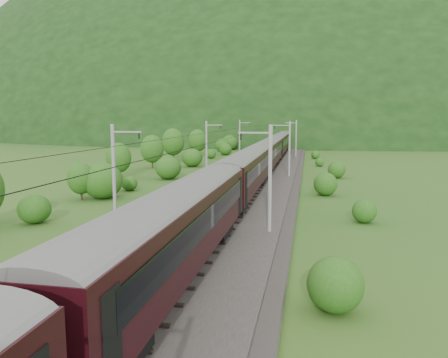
# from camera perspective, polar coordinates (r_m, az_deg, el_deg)

# --- Properties ---
(ground) EXTENTS (600.00, 600.00, 0.00)m
(ground) POSITION_cam_1_polar(r_m,az_deg,el_deg) (34.44, -4.49, -6.80)
(ground) COLOR #26571B
(ground) RESTS_ON ground
(railbed) EXTENTS (14.00, 220.00, 0.30)m
(railbed) POSITION_cam_1_polar(r_m,az_deg,el_deg) (43.87, -1.00, -3.35)
(railbed) COLOR #38332D
(railbed) RESTS_ON ground
(track_left) EXTENTS (2.40, 220.00, 0.27)m
(track_left) POSITION_cam_1_polar(r_m,az_deg,el_deg) (44.38, -4.04, -2.95)
(track_left) COLOR #513022
(track_left) RESTS_ON railbed
(track_right) EXTENTS (2.40, 220.00, 0.27)m
(track_right) POSITION_cam_1_polar(r_m,az_deg,el_deg) (43.40, 2.10, -3.18)
(track_right) COLOR #513022
(track_right) RESTS_ON railbed
(catenary_left) EXTENTS (2.54, 192.28, 8.00)m
(catenary_left) POSITION_cam_1_polar(r_m,az_deg,el_deg) (65.96, -2.24, 4.27)
(catenary_left) COLOR gray
(catenary_left) RESTS_ON railbed
(catenary_right) EXTENTS (2.54, 192.28, 8.00)m
(catenary_right) POSITION_cam_1_polar(r_m,az_deg,el_deg) (64.27, 8.48, 4.10)
(catenary_right) COLOR gray
(catenary_right) RESTS_ON railbed
(overhead_wires) EXTENTS (4.83, 198.00, 0.03)m
(overhead_wires) POSITION_cam_1_polar(r_m,az_deg,el_deg) (43.04, -1.02, 5.76)
(overhead_wires) COLOR black
(overhead_wires) RESTS_ON ground
(mountain_main) EXTENTS (504.00, 360.00, 244.00)m
(mountain_main) POSITION_cam_1_polar(r_m,az_deg,el_deg) (292.33, 9.31, 6.18)
(mountain_main) COLOR black
(mountain_main) RESTS_ON ground
(mountain_ridge) EXTENTS (336.00, 280.00, 132.00)m
(mountain_ridge) POSITION_cam_1_polar(r_m,az_deg,el_deg) (356.34, -10.27, 6.47)
(mountain_ridge) COLOR black
(mountain_ridge) RESTS_ON ground
(train) EXTENTS (3.28, 182.45, 5.71)m
(train) POSITION_cam_1_polar(r_m,az_deg,el_deg) (71.08, 5.70, 3.97)
(train) COLOR black
(train) RESTS_ON ground
(hazard_post_near) EXTENTS (0.15, 0.15, 1.43)m
(hazard_post_near) POSITION_cam_1_polar(r_m,az_deg,el_deg) (94.53, 5.10, 3.26)
(hazard_post_near) COLOR red
(hazard_post_near) RESTS_ON railbed
(hazard_post_far) EXTENTS (0.16, 0.16, 1.45)m
(hazard_post_far) POSITION_cam_1_polar(r_m,az_deg,el_deg) (66.28, 3.30, 1.27)
(hazard_post_far) COLOR red
(hazard_post_far) RESTS_ON railbed
(signal) EXTENTS (0.23, 0.23, 2.05)m
(signal) POSITION_cam_1_polar(r_m,az_deg,el_deg) (79.80, 2.12, 2.77)
(signal) COLOR black
(signal) RESTS_ON railbed
(vegetation_left) EXTENTS (11.88, 151.50, 6.65)m
(vegetation_left) POSITION_cam_1_polar(r_m,az_deg,el_deg) (63.89, -10.81, 2.21)
(vegetation_left) COLOR #2A5115
(vegetation_left) RESTS_ON ground
(vegetation_right) EXTENTS (6.04, 106.79, 2.55)m
(vegetation_right) POSITION_cam_1_polar(r_m,az_deg,el_deg) (33.40, 15.69, -5.55)
(vegetation_right) COLOR #2A5115
(vegetation_right) RESTS_ON ground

